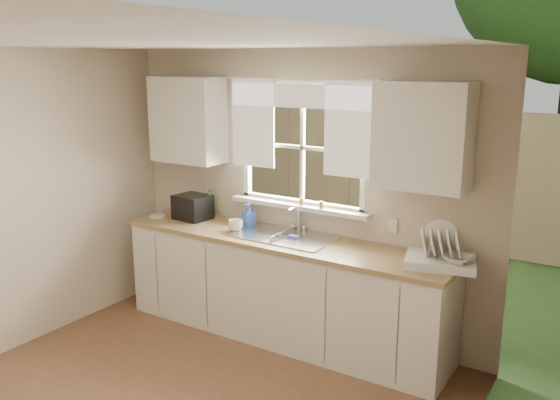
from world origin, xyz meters
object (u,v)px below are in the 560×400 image
Objects in this scene: dish_rack at (441,256)px; black_appliance at (193,207)px; cup at (235,225)px; soap_bottle_a at (210,204)px.

dish_rack is 2.43m from black_appliance.
cup is 0.41× the size of black_appliance.
dish_rack is at bearing -13.93° from cup.
soap_bottle_a is at bearing 137.43° from cup.
cup is (-1.83, -0.09, -0.02)m from dish_rack.
dish_rack reaches higher than soap_bottle_a.
dish_rack is at bearing -14.57° from soap_bottle_a.
soap_bottle_a is 0.89× the size of black_appliance.
dish_rack reaches higher than black_appliance.
soap_bottle_a is 2.15× the size of cup.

